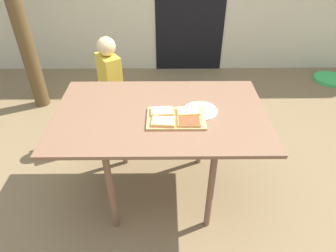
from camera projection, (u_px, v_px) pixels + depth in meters
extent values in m
plane|color=olive|center=(162.00, 190.00, 2.43)|extent=(16.00, 16.00, 0.00)
cube|color=brown|center=(160.00, 114.00, 1.99)|extent=(1.42, 0.88, 0.02)
cylinder|color=brown|center=(111.00, 190.00, 1.95)|extent=(0.04, 0.04, 0.74)
cylinder|color=brown|center=(211.00, 189.00, 1.95)|extent=(0.04, 0.04, 0.74)
cylinder|color=brown|center=(122.00, 130.00, 2.48)|extent=(0.04, 0.04, 0.74)
cylinder|color=brown|center=(201.00, 129.00, 2.48)|extent=(0.04, 0.04, 0.74)
cube|color=tan|center=(176.00, 118.00, 1.91)|extent=(0.37, 0.25, 0.02)
cube|color=#E4A355|center=(188.00, 111.00, 1.95)|extent=(0.15, 0.11, 0.02)
cube|color=beige|center=(188.00, 110.00, 1.94)|extent=(0.14, 0.10, 0.00)
cube|color=#E4A355|center=(189.00, 122.00, 1.85)|extent=(0.15, 0.10, 0.02)
cube|color=#B64525|center=(189.00, 120.00, 1.85)|extent=(0.13, 0.09, 0.00)
cube|color=#E4A355|center=(162.00, 111.00, 1.95)|extent=(0.15, 0.11, 0.02)
cube|color=beige|center=(162.00, 110.00, 1.94)|extent=(0.13, 0.10, 0.00)
cube|color=#E4A355|center=(163.00, 122.00, 1.85)|extent=(0.15, 0.11, 0.02)
cube|color=beige|center=(163.00, 120.00, 1.85)|extent=(0.14, 0.10, 0.00)
cylinder|color=white|center=(200.00, 111.00, 1.99)|extent=(0.23, 0.23, 0.01)
cylinder|color=#322E37|center=(112.00, 111.00, 2.90)|extent=(0.09, 0.09, 0.52)
cylinder|color=#322E37|center=(118.00, 118.00, 2.80)|extent=(0.09, 0.09, 0.52)
cube|color=gold|center=(110.00, 74.00, 2.60)|extent=(0.25, 0.28, 0.34)
sphere|color=#D6BA80|center=(106.00, 46.00, 2.45)|extent=(0.16, 0.16, 0.16)
cylinder|color=brown|center=(20.00, 25.00, 2.96)|extent=(0.16, 0.16, 1.83)
cylinder|color=#39C158|center=(330.00, 79.00, 3.96)|extent=(0.41, 0.41, 0.04)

